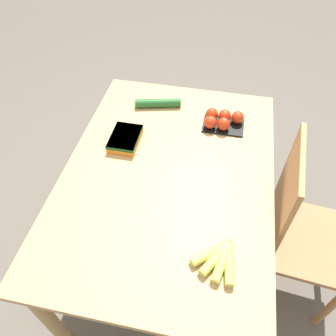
# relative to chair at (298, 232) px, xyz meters

# --- Properties ---
(ground_plane) EXTENTS (12.00, 12.00, 0.00)m
(ground_plane) POSITION_rel_chair_xyz_m (-0.05, -0.63, -0.51)
(ground_plane) COLOR #665B51
(dining_table) EXTENTS (1.33, 0.94, 0.73)m
(dining_table) POSITION_rel_chair_xyz_m (-0.05, -0.63, 0.13)
(dining_table) COLOR tan
(dining_table) RESTS_ON ground_plane
(chair) EXTENTS (0.45, 0.44, 0.99)m
(chair) POSITION_rel_chair_xyz_m (0.00, 0.00, 0.00)
(chair) COLOR #A87547
(chair) RESTS_ON ground_plane
(banana_bunch) EXTENTS (0.18, 0.17, 0.03)m
(banana_bunch) POSITION_rel_chair_xyz_m (0.33, -0.36, 0.24)
(banana_bunch) COLOR brown
(banana_bunch) RESTS_ON dining_table
(tomato_pack) EXTENTS (0.14, 0.21, 0.07)m
(tomato_pack) POSITION_rel_chair_xyz_m (-0.42, -0.42, 0.25)
(tomato_pack) COLOR black
(tomato_pack) RESTS_ON dining_table
(carrot_bag) EXTENTS (0.19, 0.14, 0.04)m
(carrot_bag) POSITION_rel_chair_xyz_m (-0.20, -0.87, 0.24)
(carrot_bag) COLOR orange
(carrot_bag) RESTS_ON dining_table
(cucumber_near) EXTENTS (0.10, 0.25, 0.05)m
(cucumber_near) POSITION_rel_chair_xyz_m (-0.51, -0.78, 0.24)
(cucumber_near) COLOR #236028
(cucumber_near) RESTS_ON dining_table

